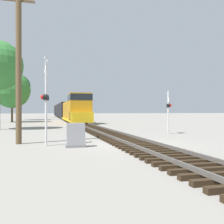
# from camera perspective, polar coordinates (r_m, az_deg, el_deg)

# --- Properties ---
(ground_plane) EXTENTS (400.00, 400.00, 0.00)m
(ground_plane) POSITION_cam_1_polar(r_m,az_deg,el_deg) (14.78, 4.69, -7.06)
(ground_plane) COLOR gray
(rail_track_bed) EXTENTS (2.60, 160.00, 0.31)m
(rail_track_bed) POSITION_cam_1_polar(r_m,az_deg,el_deg) (14.76, 4.69, -6.54)
(rail_track_bed) COLOR black
(rail_track_bed) RESTS_ON ground
(freight_train) EXTENTS (3.08, 70.30, 4.39)m
(freight_train) POSITION_cam_1_polar(r_m,az_deg,el_deg) (69.24, -10.38, 0.31)
(freight_train) COLOR #B77A14
(freight_train) RESTS_ON ground
(crossing_signal_near) EXTENTS (0.45, 1.01, 4.72)m
(crossing_signal_near) POSITION_cam_1_polar(r_m,az_deg,el_deg) (14.52, -14.28, 2.96)
(crossing_signal_near) COLOR silver
(crossing_signal_near) RESTS_ON ground
(crossing_signal_far) EXTENTS (0.60, 1.00, 3.49)m
(crossing_signal_far) POSITION_cam_1_polar(r_m,az_deg,el_deg) (21.89, 12.21, 0.99)
(crossing_signal_far) COLOR silver
(crossing_signal_far) RESTS_ON ground
(relay_cabinet) EXTENTS (1.02, 0.52, 1.24)m
(relay_cabinet) POSITION_cam_1_polar(r_m,az_deg,el_deg) (13.70, -7.94, -5.06)
(relay_cabinet) COLOR slate
(relay_cabinet) RESTS_ON ground
(utility_pole) EXTENTS (1.80, 0.33, 8.73)m
(utility_pole) POSITION_cam_1_polar(r_m,az_deg,el_deg) (15.96, -19.67, 9.57)
(utility_pole) COLOR brown
(utility_pole) RESTS_ON ground
(tree_mid_background) EXTENTS (6.01, 6.01, 8.37)m
(tree_mid_background) POSITION_cam_1_polar(r_m,az_deg,el_deg) (47.02, -20.94, 4.46)
(tree_mid_background) COLOR #473521
(tree_mid_background) RESTS_ON ground
(tree_deep_background) EXTENTS (5.01, 5.01, 9.48)m
(tree_deep_background) POSITION_cam_1_polar(r_m,az_deg,el_deg) (57.43, -19.83, 5.24)
(tree_deep_background) COLOR #473521
(tree_deep_background) RESTS_ON ground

